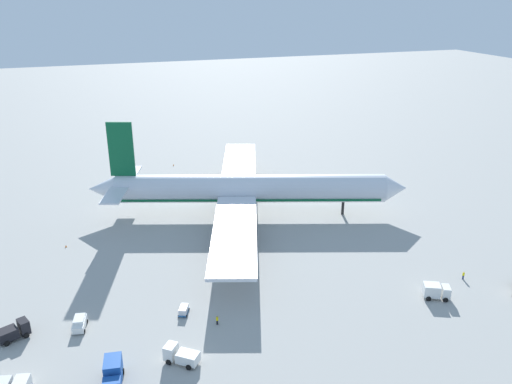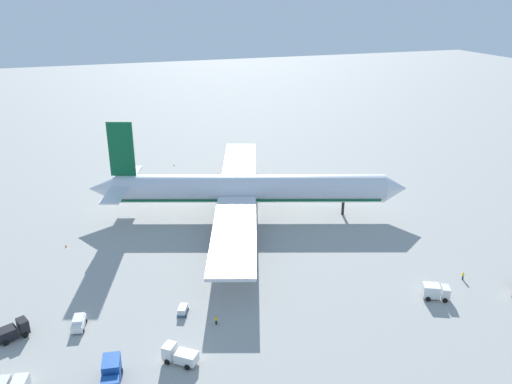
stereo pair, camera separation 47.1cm
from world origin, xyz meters
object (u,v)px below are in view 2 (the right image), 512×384
service_truck_3 (13,331)px  service_truck_2 (435,291)px  service_truck_0 (179,355)px  ground_worker_2 (216,320)px  service_van (79,322)px  airliner (245,189)px  ground_worker_0 (463,276)px  traffic_cone_1 (66,246)px  service_truck_4 (111,372)px  traffic_cone_0 (174,165)px  baggage_cart_0 (183,310)px

service_truck_3 → service_truck_2: bearing=-9.3°
service_truck_0 → ground_worker_2: 10.67m
service_truck_2 → service_van: service_truck_2 is taller
airliner → service_truck_2: size_ratio=15.63×
airliner → ground_worker_0: 53.14m
traffic_cone_1 → ground_worker_2: bearing=-57.3°
service_van → ground_worker_2: (21.82, -6.26, -0.19)m
service_truck_4 → ground_worker_2: service_truck_4 is taller
service_truck_4 → service_van: 15.52m
service_truck_0 → service_truck_4: bearing=-173.3°
service_van → traffic_cone_0: bearing=69.4°
ground_worker_2 → airliner: bearing=66.5°
service_van → ground_worker_0: 71.05m
airliner → traffic_cone_0: 45.64m
service_truck_3 → ground_worker_0: bearing=-5.6°
service_truck_2 → service_truck_3: 72.39m
ground_worker_0 → service_truck_2: bearing=-157.8°
ground_worker_2 → service_van: bearing=164.0°
service_truck_0 → service_truck_3: 28.09m
airliner → service_truck_2: bearing=-65.4°
service_truck_3 → traffic_cone_0: (39.90, 79.16, -1.09)m
baggage_cart_0 → traffic_cone_0: 82.07m
service_truck_4 → traffic_cone_1: service_truck_4 is taller
traffic_cone_0 → baggage_cart_0: bearing=-99.0°
baggage_cart_0 → service_van: bearing=175.4°
service_truck_2 → ground_worker_2: size_ratio=3.14×
service_truck_4 → airliner: bearing=54.7°
service_truck_0 → ground_worker_0: size_ratio=3.32×
service_truck_2 → service_van: (-61.48, 11.13, -0.46)m
service_truck_2 → service_van: bearing=169.7°
airliner → service_truck_0: (-25.82, -49.40, -5.41)m
airliner → service_truck_4: 62.12m
service_truck_0 → service_truck_3: size_ratio=1.04×
service_truck_0 → ground_worker_2: service_truck_0 is taller
ground_worker_0 → traffic_cone_0: 96.12m
service_truck_2 → traffic_cone_0: bearing=109.2°
traffic_cone_1 → traffic_cone_0: bearing=56.2°
ground_worker_2 → baggage_cart_0: bearing=134.0°
airliner → service_truck_3: size_ratio=15.43×
baggage_cart_0 → traffic_cone_0: bearing=81.0°
service_truck_3 → traffic_cone_1: (7.65, 30.89, -1.09)m
traffic_cone_0 → ground_worker_0: bearing=-64.9°
traffic_cone_1 → service_van: bearing=-85.8°
service_truck_2 → traffic_cone_1: (-63.80, 42.55, -1.22)m
service_truck_4 → traffic_cone_0: bearing=74.8°
baggage_cart_0 → service_truck_3: bearing=176.0°
traffic_cone_0 → traffic_cone_1: size_ratio=1.00×
ground_worker_0 → traffic_cone_1: ground_worker_0 is taller
ground_worker_2 → traffic_cone_1: 44.76m
service_truck_2 → ground_worker_0: service_truck_2 is taller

